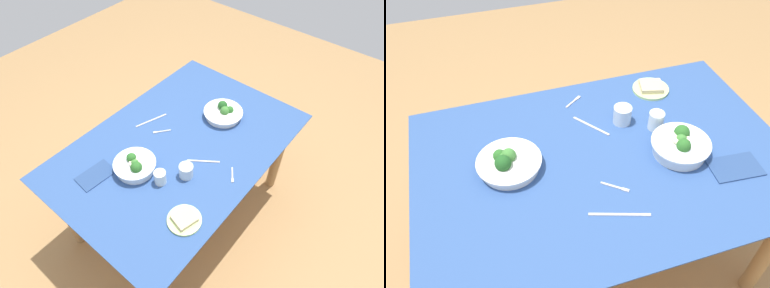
% 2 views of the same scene
% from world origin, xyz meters
% --- Properties ---
extents(ground_plane, '(6.00, 6.00, 0.00)m').
position_xyz_m(ground_plane, '(0.00, 0.00, 0.00)').
color(ground_plane, '#9E7547').
extents(dining_table, '(1.50, 1.01, 0.73)m').
position_xyz_m(dining_table, '(0.00, 0.00, 0.63)').
color(dining_table, '#2D4C84').
rests_on(dining_table, ground_plane).
extents(broccoli_bowl_far, '(0.25, 0.25, 0.09)m').
position_xyz_m(broccoli_bowl_far, '(-0.37, 0.06, 0.76)').
color(broccoli_bowl_far, white).
rests_on(broccoli_bowl_far, dining_table).
extents(broccoli_bowl_near, '(0.24, 0.24, 0.10)m').
position_xyz_m(broccoli_bowl_near, '(0.30, -0.06, 0.76)').
color(broccoli_bowl_near, white).
rests_on(broccoli_bowl_near, dining_table).
extents(bread_side_plate, '(0.17, 0.17, 0.03)m').
position_xyz_m(bread_side_plate, '(0.37, 0.36, 0.74)').
color(bread_side_plate, '#B7D684').
rests_on(bread_side_plate, dining_table).
extents(water_glass_center, '(0.07, 0.07, 0.08)m').
position_xyz_m(water_glass_center, '(0.27, 0.10, 0.77)').
color(water_glass_center, silver).
rests_on(water_glass_center, dining_table).
extents(water_glass_side, '(0.08, 0.08, 0.08)m').
position_xyz_m(water_glass_side, '(0.15, 0.18, 0.76)').
color(water_glass_side, silver).
rests_on(water_glass_side, dining_table).
extents(fork_by_far_bowl, '(0.09, 0.08, 0.00)m').
position_xyz_m(fork_by_far_bowl, '(-0.01, -0.16, 0.73)').
color(fork_by_far_bowl, '#B7B7BC').
rests_on(fork_by_far_bowl, dining_table).
extents(fork_by_near_bowl, '(0.09, 0.07, 0.00)m').
position_xyz_m(fork_by_near_bowl, '(-0.01, 0.38, 0.73)').
color(fork_by_near_bowl, '#B7B7BC').
rests_on(fork_by_near_bowl, dining_table).
extents(table_knife_left, '(0.12, 0.16, 0.00)m').
position_xyz_m(table_knife_left, '(0.01, 0.19, 0.73)').
color(table_knife_left, '#B7B7BC').
rests_on(table_knife_left, dining_table).
extents(table_knife_right, '(0.21, 0.08, 0.00)m').
position_xyz_m(table_knife_right, '(-0.05, -0.27, 0.73)').
color(table_knife_right, '#B7B7BC').
rests_on(table_knife_right, dining_table).
extents(napkin_folded_upper, '(0.21, 0.14, 0.01)m').
position_xyz_m(napkin_folded_upper, '(0.47, -0.20, 0.73)').
color(napkin_folded_upper, navy).
rests_on(napkin_folded_upper, dining_table).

